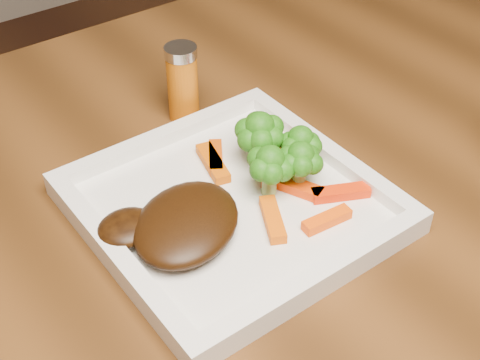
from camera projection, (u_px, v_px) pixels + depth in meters
plate at (232, 208)px, 0.66m from camera, size 0.27×0.27×0.01m
steak at (186, 223)px, 0.61m from camera, size 0.15×0.14×0.03m
broccoli_0 at (260, 136)px, 0.68m from camera, size 0.06×0.06×0.07m
broccoli_1 at (300, 145)px, 0.67m from camera, size 0.05×0.05×0.06m
broccoli_2 at (300, 164)px, 0.65m from camera, size 0.06×0.06×0.06m
broccoli_3 at (270, 169)px, 0.64m from camera, size 0.07×0.07×0.06m
carrot_0 at (327, 220)px, 0.63m from camera, size 0.05×0.02×0.01m
carrot_1 at (341, 193)px, 0.66m from camera, size 0.06×0.04×0.01m
carrot_2 at (273, 219)px, 0.63m from camera, size 0.04×0.06×0.01m
carrot_3 at (285, 142)px, 0.72m from camera, size 0.05×0.02×0.01m
carrot_4 at (216, 157)px, 0.70m from camera, size 0.04×0.05×0.01m
carrot_5 at (293, 186)px, 0.66m from camera, size 0.04×0.06×0.01m
carrot_6 at (275, 170)px, 0.68m from camera, size 0.05×0.04×0.01m
spice_shaker at (183, 83)px, 0.76m from camera, size 0.05×0.05×0.09m
carrot_7 at (213, 163)px, 0.69m from camera, size 0.03×0.06×0.01m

